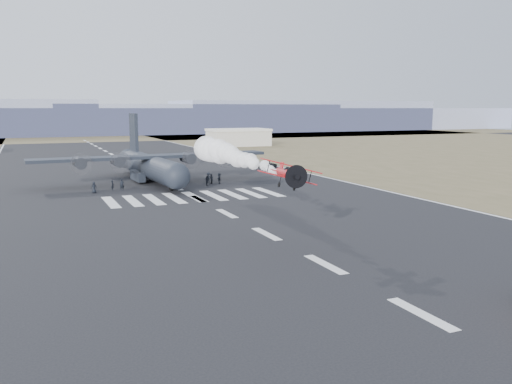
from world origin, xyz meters
TOP-DOWN VIEW (x-y plane):
  - ground at (0.00, 0.00)m, footprint 500.00×500.00m
  - scrub_far at (0.00, 230.00)m, footprint 500.00×80.00m
  - runway_markings at (0.00, 60.00)m, footprint 60.00×260.00m
  - ridge_seg_d at (0.00, 260.00)m, footprint 150.00×50.00m
  - ridge_seg_e at (65.00, 260.00)m, footprint 150.00×50.00m
  - ridge_seg_f at (130.00, 260.00)m, footprint 150.00×50.00m
  - ridge_seg_g at (195.00, 260.00)m, footprint 150.00×50.00m
  - hangar_right at (46.00, 150.00)m, footprint 20.50×12.50m
  - aerobatic_biplane at (-0.82, 17.42)m, footprint 5.63×5.18m
  - smoke_trail at (1.06, 42.68)m, footprint 4.28×30.96m
  - transport_aircraft at (-2.29, 69.23)m, footprint 41.36×34.05m
  - support_vehicle at (26.32, 82.35)m, footprint 4.85×2.33m
  - crew_a at (-8.76, 60.28)m, footprint 0.77×0.68m
  - crew_b at (6.68, 62.08)m, footprint 0.55×0.86m
  - crew_c at (6.67, 63.57)m, footprint 1.23×0.67m
  - crew_d at (-0.93, 62.97)m, footprint 1.12×0.84m
  - crew_e at (-13.14, 59.39)m, footprint 0.90×0.60m
  - crew_f at (7.97, 61.60)m, footprint 1.23×1.82m
  - crew_g at (-10.05, 61.44)m, footprint 0.67×0.72m
  - crew_h at (5.55, 60.63)m, footprint 0.73×0.92m

SIDE VIEW (x-z plane):
  - ground at x=0.00m, z-range 0.00..0.00m
  - scrub_far at x=0.00m, z-range 0.00..0.00m
  - runway_markings at x=0.00m, z-range 0.00..0.01m
  - support_vehicle at x=26.32m, z-range 0.00..1.33m
  - crew_g at x=-10.05m, z-range 0.00..1.59m
  - crew_h at x=5.55m, z-range 0.00..1.66m
  - crew_d at x=-0.93m, z-range 0.00..1.71m
  - crew_e at x=-13.14m, z-range 0.00..1.75m
  - crew_b at x=6.68m, z-range 0.00..1.75m
  - crew_c at x=6.67m, z-range 0.00..1.83m
  - crew_f at x=7.97m, z-range 0.00..1.88m
  - crew_a at x=-8.76m, z-range 0.00..1.88m
  - hangar_right at x=46.00m, z-range 0.06..5.96m
  - transport_aircraft at x=-2.29m, z-range -2.89..9.05m
  - ridge_seg_d at x=0.00m, z-range 0.00..13.00m
  - ridge_seg_g at x=195.00m, z-range 0.00..13.00m
  - aerobatic_biplane at x=-0.82m, z-range 5.65..8.53m
  - smoke_trail at x=1.06m, z-range 5.51..9.12m
  - ridge_seg_e at x=65.00m, z-range 0.00..15.00m
  - ridge_seg_f at x=130.00m, z-range 0.00..17.00m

